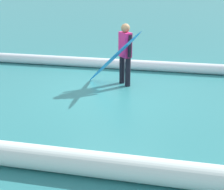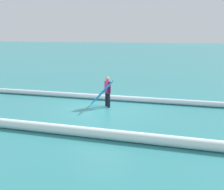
% 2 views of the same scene
% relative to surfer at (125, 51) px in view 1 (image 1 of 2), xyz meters
% --- Properties ---
extents(ground_plane, '(197.98, 197.98, 0.00)m').
position_rel_surfer_xyz_m(ground_plane, '(0.23, 0.49, -0.88)').
color(ground_plane, teal).
extents(surfer, '(0.37, 0.52, 1.56)m').
position_rel_surfer_xyz_m(surfer, '(0.00, 0.00, 0.00)').
color(surfer, black).
rests_on(surfer, ground_plane).
extents(surfboard, '(1.56, 1.00, 1.53)m').
position_rel_surfer_xyz_m(surfboard, '(0.26, 0.21, -0.12)').
color(surfboard, '#268CE5').
rests_on(surfboard, ground_plane).
extents(wave_crest_foreground, '(22.97, 0.87, 0.30)m').
position_rel_surfer_xyz_m(wave_crest_foreground, '(1.44, -1.40, -0.73)').
color(wave_crest_foreground, silver).
rests_on(wave_crest_foreground, ground_plane).
extents(wave_crest_midground, '(19.86, 1.15, 0.38)m').
position_rel_surfer_xyz_m(wave_crest_midground, '(0.17, 4.13, -0.68)').
color(wave_crest_midground, white).
rests_on(wave_crest_midground, ground_plane).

